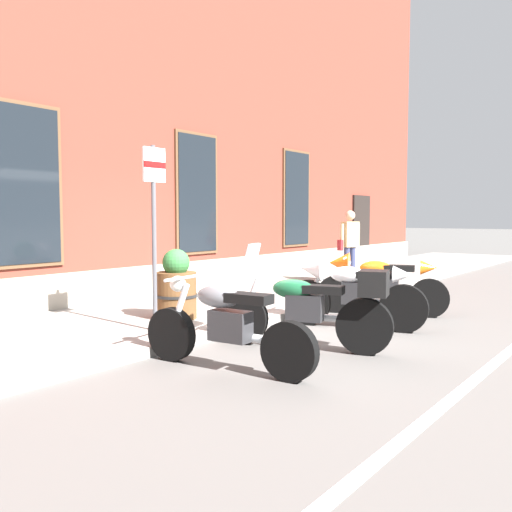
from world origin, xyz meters
TOP-DOWN VIEW (x-y plane):
  - ground_plane at (0.00, 0.00)m, footprint 140.00×140.00m
  - sidewalk at (0.00, 1.59)m, footprint 32.30×3.19m
  - lane_stripe at (0.00, -3.20)m, footprint 32.30×0.12m
  - brick_pub_facade at (-0.00, 6.21)m, footprint 26.30×6.15m
  - motorcycle_grey_naked at (-2.04, -1.00)m, footprint 0.62×2.10m
  - motorcycle_green_touring at (-0.75, -1.25)m, footprint 0.96×2.15m
  - motorcycle_white_sport at (0.70, -1.02)m, footprint 0.76×2.04m
  - motorcycle_orange_sport at (1.95, -0.86)m, footprint 0.92×2.05m
  - pedestrian_tan_coat at (4.66, 1.07)m, footprint 0.65×0.31m
  - parking_sign at (-1.55, 0.63)m, footprint 0.36×0.07m
  - barrel_planter at (-0.79, 1.03)m, footprint 0.62×0.62m

SIDE VIEW (x-z plane):
  - ground_plane at x=0.00m, z-range 0.00..0.00m
  - lane_stripe at x=0.00m, z-range 0.00..0.01m
  - sidewalk at x=0.00m, z-range 0.00..0.13m
  - motorcycle_grey_naked at x=-2.04m, z-range 0.00..0.96m
  - motorcycle_green_touring at x=-0.75m, z-range -0.11..1.18m
  - motorcycle_orange_sport at x=1.95m, z-range 0.05..1.07m
  - motorcycle_white_sport at x=0.70m, z-range 0.05..1.08m
  - barrel_planter at x=-0.79m, z-range 0.05..1.08m
  - pedestrian_tan_coat at x=4.66m, z-range 0.22..1.86m
  - parking_sign at x=-1.55m, z-range 0.48..2.89m
  - brick_pub_facade at x=0.00m, z-range -0.01..9.83m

